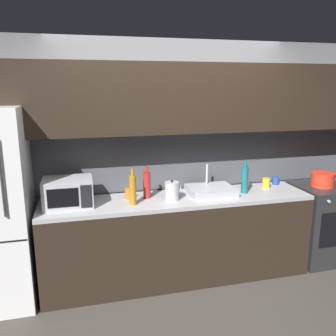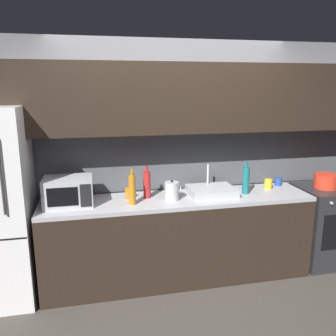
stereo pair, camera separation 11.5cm
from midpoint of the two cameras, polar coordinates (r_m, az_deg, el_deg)
The scene contains 14 objects.
ground_plane at distance 3.30m, azimuth 5.24°, elevation -24.75°, with size 10.00×10.00×0.00m, color #3D3833.
back_wall at distance 3.78m, azimuth -0.32°, elevation 5.95°, with size 4.52×0.44×2.50m.
counter_run at distance 3.81m, azimuth 0.80°, elevation -11.27°, with size 2.78×0.60×0.90m.
oven_range at distance 4.54m, azimuth 22.68°, elevation -8.19°, with size 0.60×0.62×0.90m.
microwave at distance 3.51m, azimuth -16.78°, elevation -3.79°, with size 0.46×0.35×0.27m.
sink_basin at distance 3.76m, azimuth 6.09°, elevation -3.63°, with size 0.48×0.38×0.30m.
kettle at distance 3.54m, azimuth -0.27°, elevation -3.75°, with size 0.18×0.14×0.21m.
wine_bottle_amber at distance 3.41m, azimuth -6.68°, elevation -3.52°, with size 0.07×0.07×0.36m.
wine_bottle_teal at distance 3.83m, azimuth 11.48°, elevation -1.84°, with size 0.07×0.07×0.36m.
wine_bottle_red at distance 3.61m, azimuth -4.36°, elevation -2.72°, with size 0.08×0.08×0.34m.
mug_orange at distance 3.62m, azimuth -7.31°, elevation -4.15°, with size 0.07×0.07×0.11m, color orange.
mug_blue at distance 4.28m, azimuth 16.29°, elevation -1.97°, with size 0.08×0.08×0.09m, color #234299.
mug_yellow at distance 4.11m, azimuth 14.83°, elevation -2.36°, with size 0.09×0.09×0.11m, color gold.
cooking_pot at distance 4.37m, azimuth 23.06°, elevation -1.73°, with size 0.27×0.27×0.16m.
Camera 1 is at (-0.96, -2.43, 2.03)m, focal length 37.67 mm.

